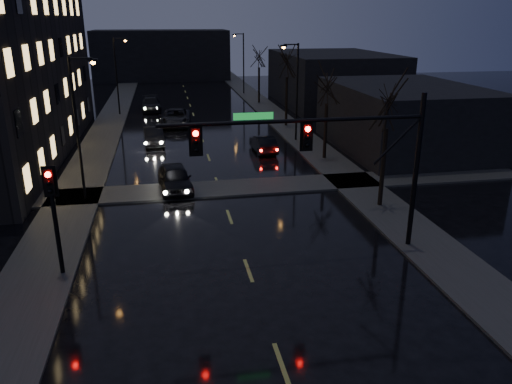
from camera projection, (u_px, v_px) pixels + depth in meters
name	position (u px, v px, depth m)	size (l,w,h in m)	color
sidewalk_left	(104.00, 135.00, 44.28)	(3.00, 140.00, 0.12)	#2D2D2B
sidewalk_right	(289.00, 128.00, 47.18)	(3.00, 140.00, 0.12)	#2D2D2B
sidewalk_cross	(220.00, 189.00, 30.41)	(40.00, 3.00, 0.12)	#2D2D2B
commercial_right_near	(404.00, 117.00, 39.21)	(10.00, 14.00, 5.00)	black
commercial_right_far	(333.00, 79.00, 59.72)	(12.00, 18.00, 6.00)	black
far_block	(162.00, 55.00, 83.83)	(22.00, 10.00, 8.00)	black
signal_mast	(335.00, 146.00, 20.65)	(11.11, 0.41, 7.00)	black
signal_pole_left	(53.00, 206.00, 19.33)	(0.35, 0.41, 4.53)	black
tree_near	(389.00, 94.00, 25.63)	(3.52, 3.52, 8.08)	black
tree_mid_a	(328.00, 79.00, 35.04)	(3.30, 3.30, 7.58)	black
tree_mid_b	(287.00, 56.00, 45.92)	(3.74, 3.74, 8.59)	black
tree_far	(259.00, 52.00, 59.10)	(3.43, 3.43, 7.88)	black
streetlight_l_near	(80.00, 118.00, 27.10)	(1.53, 0.28, 8.00)	black
streetlight_l_far	(118.00, 70.00, 52.16)	(1.53, 0.28, 8.00)	black
streetlight_r_mid	(295.00, 84.00, 40.82)	(1.53, 0.28, 8.00)	black
streetlight_r_far	(242.00, 58.00, 66.81)	(1.53, 0.28, 8.00)	black
oncoming_car_a	(175.00, 178.00, 30.00)	(1.84, 4.58, 1.56)	black
oncoming_car_b	(154.00, 136.00, 41.04)	(1.51, 4.34, 1.43)	black
oncoming_car_c	(176.00, 117.00, 48.23)	(2.65, 5.75, 1.60)	black
oncoming_car_d	(151.00, 104.00, 55.95)	(2.10, 5.18, 1.50)	black
lead_car	(263.00, 144.00, 38.72)	(1.42, 4.06, 1.34)	black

